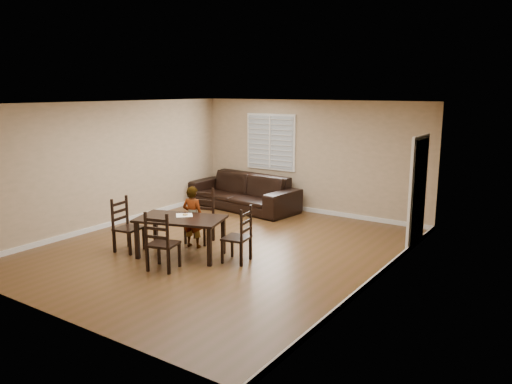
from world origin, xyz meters
TOP-DOWN VIEW (x-y plane):
  - ground at (0.00, 0.00)m, footprint 7.00×7.00m
  - room at (0.04, 0.18)m, footprint 6.04×7.04m
  - dining_table at (-0.34, -0.74)m, footprint 1.71×1.28m
  - chair_near at (-0.63, 0.20)m, footprint 0.57×0.54m
  - chair_far at (-0.10, -1.52)m, footprint 0.55×0.52m
  - chair_left at (-1.46, -1.08)m, footprint 0.48×0.50m
  - chair_right at (0.77, -0.40)m, footprint 0.49×0.51m
  - child at (-0.51, -0.22)m, footprint 0.47×0.35m
  - napkin at (-0.39, -0.58)m, footprint 0.41×0.41m
  - donut at (-0.37, -0.57)m, footprint 0.09×0.09m
  - sofa at (-1.56, 2.86)m, footprint 3.05×1.49m

SIDE VIEW (x-z plane):
  - ground at x=0.00m, z-range 0.00..0.00m
  - sofa at x=-1.56m, z-range 0.00..0.86m
  - chair_right at x=0.77m, z-range -0.05..0.94m
  - chair_left at x=-1.46m, z-range -0.05..0.96m
  - chair_far at x=-0.10m, z-range -0.05..0.96m
  - chair_near at x=-0.63m, z-range -0.05..1.01m
  - child at x=-0.51m, z-range 0.00..1.18m
  - dining_table at x=-0.34m, z-range 0.27..0.98m
  - napkin at x=-0.39m, z-range 0.71..0.72m
  - donut at x=-0.37m, z-range 0.72..0.75m
  - room at x=0.04m, z-range 0.45..3.17m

